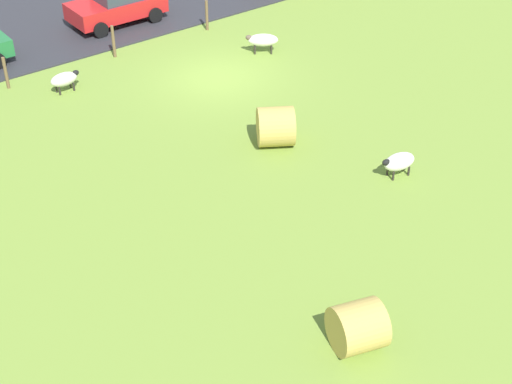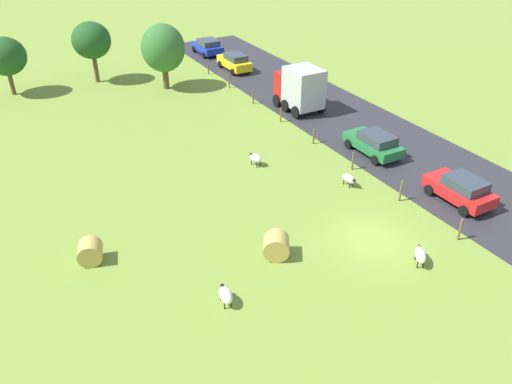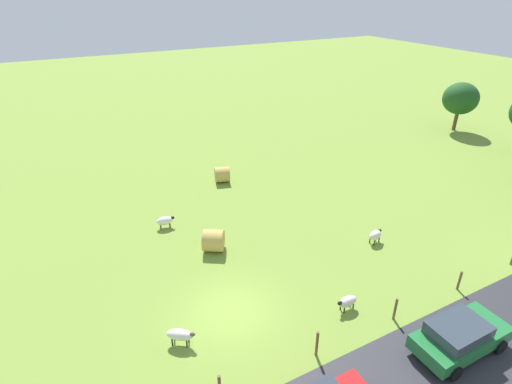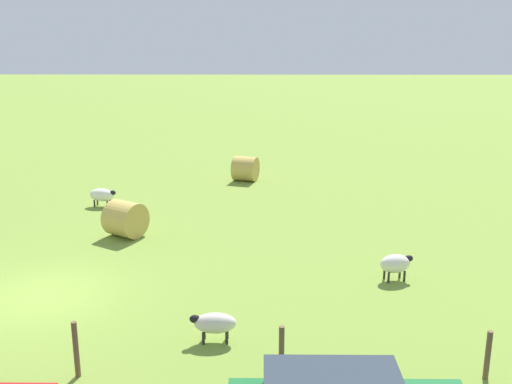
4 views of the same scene
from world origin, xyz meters
name	(u,v)px [view 2 (image 2 of 4)]	position (x,y,z in m)	size (l,w,h in m)	color
ground_plane	(370,239)	(0.00, 0.00, 0.00)	(160.00, 160.00, 0.00)	olive
road_strip	(483,197)	(8.58, 0.00, 0.03)	(8.00, 80.00, 0.06)	#2D2D33
sheep_0	(349,179)	(2.46, 4.99, 0.48)	(0.51, 1.12, 0.73)	silver
sheep_1	(420,255)	(0.76, -2.70, 0.53)	(1.09, 1.25, 0.78)	white
sheep_2	(256,158)	(-1.20, 10.08, 0.52)	(0.75, 1.08, 0.80)	silver
sheep_3	(226,295)	(-8.71, -0.56, 0.49)	(0.70, 1.19, 0.76)	white
hay_bale_0	(276,246)	(-5.01, 1.23, 0.64)	(1.28, 1.28, 1.15)	tan
hay_bale_1	(90,252)	(-13.12, 5.32, 0.59)	(1.18, 1.18, 1.11)	tan
tree_0	(91,41)	(-5.88, 31.59, 3.78)	(3.43, 3.43, 5.42)	brown
tree_1	(163,48)	(-0.97, 26.77, 3.60)	(3.76, 3.76, 5.67)	brown
tree_2	(5,57)	(-13.12, 31.86, 3.33)	(3.49, 3.49, 4.94)	brown
fence_post_0	(460,229)	(3.97, -2.24, 0.64)	(0.12, 0.12, 1.28)	brown
fence_post_1	(401,191)	(3.97, 2.15, 0.65)	(0.12, 0.12, 1.29)	brown
fence_post_2	(353,161)	(3.97, 6.54, 0.61)	(0.12, 0.12, 1.21)	brown
fence_post_3	(314,136)	(3.97, 10.93, 0.56)	(0.12, 0.12, 1.12)	brown
fence_post_4	(281,115)	(3.97, 15.32, 0.58)	(0.12, 0.12, 1.17)	brown
fence_post_5	(253,97)	(3.97, 19.71, 0.57)	(0.12, 0.12, 1.14)	brown
fence_post_6	(229,81)	(3.97, 24.09, 0.63)	(0.12, 0.12, 1.26)	brown
fence_post_7	(208,69)	(3.97, 28.48, 0.50)	(0.12, 0.12, 1.01)	brown
truck_0	(300,88)	(6.54, 16.63, 1.89)	(2.68, 4.02, 3.53)	#B21919
car_0	(461,189)	(6.82, 0.36, 0.88)	(2.11, 3.99, 1.58)	red
car_1	(235,62)	(6.65, 28.18, 0.91)	(1.96, 4.26, 1.65)	yellow
car_3	(208,46)	(6.67, 34.46, 0.88)	(2.22, 4.01, 1.57)	#1933B2
car_4	(374,143)	(6.56, 7.55, 0.86)	(2.12, 4.27, 1.53)	#237238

